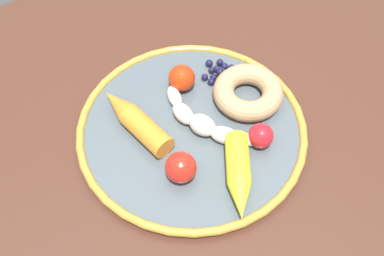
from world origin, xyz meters
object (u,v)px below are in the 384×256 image
dining_table (179,148)px  carrot_yellow (239,175)px  banana (205,122)px  blueberry_pile (218,72)px  tomato_far (261,136)px  tomato_mid (182,78)px  plate (192,129)px  tomato_near (181,167)px  carrot_orange (134,120)px  donut (248,92)px

dining_table → carrot_yellow: 0.19m
banana → blueberry_pile: (-0.08, -0.07, -0.01)m
tomato_far → blueberry_pile: bearing=-102.3°
blueberry_pile → tomato_mid: tomato_mid is taller
blueberry_pile → tomato_far: 0.14m
blueberry_pile → banana: bearing=42.9°
banana → tomato_far: tomato_far is taller
plate → banana: (-0.02, 0.01, 0.02)m
dining_table → tomato_near: size_ratio=25.20×
carrot_orange → tomato_near: size_ratio=3.25×
plate → tomato_mid: size_ratio=8.18×
carrot_yellow → tomato_mid: (-0.03, -0.18, 0.00)m
banana → carrot_yellow: 0.10m
blueberry_pile → tomato_mid: bearing=-10.9°
plate → dining_table: bearing=-89.3°
carrot_yellow → tomato_near: bearing=-41.8°
tomato_far → plate: bearing=-50.2°
donut → carrot_orange: bearing=-17.7°
donut → blueberry_pile: bearing=-84.5°
donut → tomato_far: bearing=63.5°
dining_table → carrot_yellow: carrot_yellow is taller
banana → dining_table: bearing=-70.5°
carrot_orange → tomato_mid: size_ratio=3.39×
tomato_mid → blueberry_pile: bearing=169.1°
carrot_yellow → tomato_near: size_ratio=2.79×
tomato_far → dining_table: bearing=-60.6°
tomato_mid → tomato_far: 0.15m
carrot_yellow → blueberry_pile: (-0.09, -0.17, -0.01)m
carrot_orange → blueberry_pile: 0.16m
carrot_orange → tomato_near: tomato_near is taller
plate → blueberry_pile: 0.11m
carrot_yellow → donut: carrot_yellow is taller
banana → tomato_mid: 0.09m
tomato_mid → tomato_near: bearing=55.3°
donut → blueberry_pile: 0.07m
dining_table → donut: 0.16m
carrot_yellow → tomato_far: bearing=-153.9°
carrot_orange → carrot_yellow: bearing=112.7°
dining_table → tomato_mid: tomato_mid is taller
banana → carrot_orange: carrot_orange is taller
carrot_yellow → tomato_mid: size_ratio=2.91×
carrot_yellow → blueberry_pile: bearing=-119.0°
dining_table → plate: 0.10m
banana → plate: bearing=-31.8°
dining_table → tomato_mid: 0.13m
carrot_orange → carrot_yellow: size_ratio=1.17×
tomato_near → tomato_far: 0.12m
plate → blueberry_pile: (-0.09, -0.06, 0.01)m
carrot_yellow → tomato_far: tomato_far is taller
banana → carrot_yellow: carrot_yellow is taller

